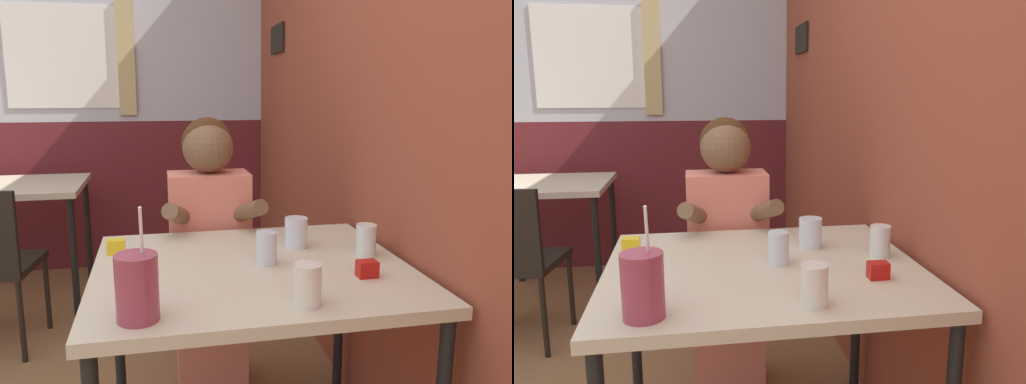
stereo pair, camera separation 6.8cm
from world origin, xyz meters
TOP-DOWN VIEW (x-y plane):
  - brick_wall_right at (1.26, 1.34)m, footprint 0.08×4.67m
  - back_wall at (-0.01, 2.70)m, footprint 5.46×0.09m
  - main_table at (0.71, 0.37)m, footprint 1.00×0.87m
  - background_table at (-0.39, 2.10)m, footprint 0.73×0.72m
  - person_seated at (0.64, 0.95)m, footprint 0.42×0.41m
  - cocktail_pitcher at (0.37, 0.03)m, footprint 0.10×0.10m
  - glass_near_pitcher at (0.91, 0.53)m, footprint 0.08×0.08m
  - glass_center at (1.11, 0.39)m, footprint 0.07×0.07m
  - glass_far_side at (0.80, 0.04)m, footprint 0.07×0.07m
  - glass_by_brick at (0.76, 0.37)m, footprint 0.07×0.07m
  - condiment_ketchup at (1.03, 0.20)m, footprint 0.06×0.04m
  - condiment_mustard at (0.28, 0.58)m, footprint 0.06×0.04m

SIDE VIEW (x-z plane):
  - person_seated at x=0.64m, z-range 0.04..1.25m
  - background_table at x=-0.39m, z-range 0.29..1.04m
  - main_table at x=0.71m, z-range 0.31..1.07m
  - condiment_ketchup at x=1.03m, z-range 0.76..0.81m
  - condiment_mustard at x=0.28m, z-range 0.76..0.81m
  - glass_center at x=1.11m, z-range 0.76..0.86m
  - glass_near_pitcher at x=0.91m, z-range 0.76..0.86m
  - glass_by_brick at x=0.76m, z-range 0.76..0.86m
  - glass_far_side at x=0.80m, z-range 0.76..0.87m
  - cocktail_pitcher at x=0.37m, z-range 0.70..0.98m
  - brick_wall_right at x=1.26m, z-range 0.00..2.70m
  - back_wall at x=-0.01m, z-range 0.01..2.71m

